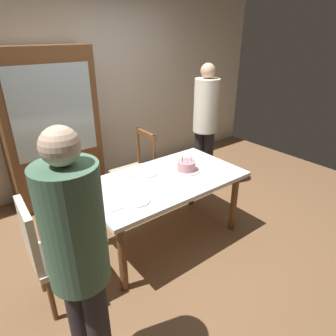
{
  "coord_description": "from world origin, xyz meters",
  "views": [
    {
      "loc": [
        -1.56,
        -2.05,
        2.04
      ],
      "look_at": [
        0.05,
        0.0,
        0.82
      ],
      "focal_mm": 31.45,
      "sensor_mm": 36.0,
      "label": 1
    }
  ],
  "objects_px": {
    "birthday_cake": "(186,167)",
    "person_guest": "(205,120)",
    "chair_upholstered": "(49,249)",
    "chair_spindle_back": "(135,172)",
    "china_cabinet": "(51,129)",
    "person_celebrant": "(78,257)",
    "dining_table": "(164,186)",
    "plate_far_side": "(146,173)",
    "plate_near_celebrant": "(137,201)"
  },
  "relations": [
    {
      "from": "birthday_cake",
      "to": "person_guest",
      "type": "bearing_deg",
      "value": 35.66
    },
    {
      "from": "birthday_cake",
      "to": "chair_upholstered",
      "type": "xyz_separation_m",
      "value": [
        -1.47,
        -0.1,
        -0.24
      ]
    },
    {
      "from": "chair_spindle_back",
      "to": "china_cabinet",
      "type": "height_order",
      "value": "china_cabinet"
    },
    {
      "from": "birthday_cake",
      "to": "chair_upholstered",
      "type": "bearing_deg",
      "value": -176.03
    },
    {
      "from": "china_cabinet",
      "to": "chair_upholstered",
      "type": "bearing_deg",
      "value": -110.81
    },
    {
      "from": "person_celebrant",
      "to": "chair_upholstered",
      "type": "bearing_deg",
      "value": 89.74
    },
    {
      "from": "dining_table",
      "to": "birthday_cake",
      "type": "distance_m",
      "value": 0.32
    },
    {
      "from": "person_celebrant",
      "to": "birthday_cake",
      "type": "bearing_deg",
      "value": 28.67
    },
    {
      "from": "plate_far_side",
      "to": "chair_upholstered",
      "type": "bearing_deg",
      "value": -164.67
    },
    {
      "from": "birthday_cake",
      "to": "chair_spindle_back",
      "type": "relative_size",
      "value": 0.29
    },
    {
      "from": "dining_table",
      "to": "plate_far_side",
      "type": "height_order",
      "value": "plate_far_side"
    },
    {
      "from": "chair_upholstered",
      "to": "person_celebrant",
      "type": "distance_m",
      "value": 0.82
    },
    {
      "from": "birthday_cake",
      "to": "person_celebrant",
      "type": "height_order",
      "value": "person_celebrant"
    },
    {
      "from": "plate_near_celebrant",
      "to": "plate_far_side",
      "type": "relative_size",
      "value": 1.0
    },
    {
      "from": "plate_far_side",
      "to": "person_celebrant",
      "type": "bearing_deg",
      "value": -137.68
    },
    {
      "from": "birthday_cake",
      "to": "chair_upholstered",
      "type": "distance_m",
      "value": 1.49
    },
    {
      "from": "plate_near_celebrant",
      "to": "person_celebrant",
      "type": "bearing_deg",
      "value": -140.77
    },
    {
      "from": "plate_far_side",
      "to": "chair_spindle_back",
      "type": "height_order",
      "value": "chair_spindle_back"
    },
    {
      "from": "plate_far_side",
      "to": "person_celebrant",
      "type": "relative_size",
      "value": 0.13
    },
    {
      "from": "chair_spindle_back",
      "to": "person_guest",
      "type": "xyz_separation_m",
      "value": [
        1.04,
        -0.13,
        0.5
      ]
    },
    {
      "from": "china_cabinet",
      "to": "birthday_cake",
      "type": "bearing_deg",
      "value": -61.69
    },
    {
      "from": "birthday_cake",
      "to": "person_celebrant",
      "type": "xyz_separation_m",
      "value": [
        -1.48,
        -0.81,
        0.19
      ]
    },
    {
      "from": "plate_near_celebrant",
      "to": "person_guest",
      "type": "xyz_separation_m",
      "value": [
        1.6,
        0.83,
        0.24
      ]
    },
    {
      "from": "chair_upholstered",
      "to": "person_celebrant",
      "type": "bearing_deg",
      "value": -90.26
    },
    {
      "from": "person_celebrant",
      "to": "person_guest",
      "type": "distance_m",
      "value": 2.76
    },
    {
      "from": "birthday_cake",
      "to": "plate_near_celebrant",
      "type": "xyz_separation_m",
      "value": [
        -0.73,
        -0.2,
        -0.04
      ]
    },
    {
      "from": "dining_table",
      "to": "chair_spindle_back",
      "type": "relative_size",
      "value": 1.67
    },
    {
      "from": "dining_table",
      "to": "plate_far_side",
      "type": "relative_size",
      "value": 7.21
    },
    {
      "from": "plate_far_side",
      "to": "china_cabinet",
      "type": "height_order",
      "value": "china_cabinet"
    },
    {
      "from": "dining_table",
      "to": "china_cabinet",
      "type": "height_order",
      "value": "china_cabinet"
    },
    {
      "from": "dining_table",
      "to": "plate_near_celebrant",
      "type": "distance_m",
      "value": 0.49
    },
    {
      "from": "birthday_cake",
      "to": "person_guest",
      "type": "relative_size",
      "value": 0.17
    },
    {
      "from": "plate_near_celebrant",
      "to": "chair_upholstered",
      "type": "xyz_separation_m",
      "value": [
        -0.75,
        0.09,
        -0.19
      ]
    },
    {
      "from": "dining_table",
      "to": "plate_far_side",
      "type": "xyz_separation_m",
      "value": [
        -0.08,
        0.2,
        0.1
      ]
    },
    {
      "from": "chair_spindle_back",
      "to": "chair_upholstered",
      "type": "height_order",
      "value": "same"
    },
    {
      "from": "chair_spindle_back",
      "to": "china_cabinet",
      "type": "xyz_separation_m",
      "value": [
        -0.68,
        0.8,
        0.49
      ]
    },
    {
      "from": "birthday_cake",
      "to": "person_celebrant",
      "type": "distance_m",
      "value": 1.69
    },
    {
      "from": "dining_table",
      "to": "china_cabinet",
      "type": "bearing_deg",
      "value": 109.46
    },
    {
      "from": "chair_spindle_back",
      "to": "dining_table",
      "type": "bearing_deg",
      "value": -99.73
    },
    {
      "from": "plate_far_side",
      "to": "chair_spindle_back",
      "type": "bearing_deg",
      "value": 69.54
    },
    {
      "from": "plate_far_side",
      "to": "china_cabinet",
      "type": "relative_size",
      "value": 0.12
    },
    {
      "from": "person_guest",
      "to": "person_celebrant",
      "type": "bearing_deg",
      "value": -148.59
    },
    {
      "from": "birthday_cake",
      "to": "person_celebrant",
      "type": "relative_size",
      "value": 0.17
    },
    {
      "from": "dining_table",
      "to": "chair_spindle_back",
      "type": "distance_m",
      "value": 0.79
    },
    {
      "from": "birthday_cake",
      "to": "chair_spindle_back",
      "type": "distance_m",
      "value": 0.84
    },
    {
      "from": "birthday_cake",
      "to": "chair_upholstered",
      "type": "height_order",
      "value": "chair_upholstered"
    },
    {
      "from": "china_cabinet",
      "to": "plate_near_celebrant",
      "type": "bearing_deg",
      "value": -86.28
    },
    {
      "from": "birthday_cake",
      "to": "plate_far_side",
      "type": "relative_size",
      "value": 1.27
    },
    {
      "from": "person_guest",
      "to": "china_cabinet",
      "type": "relative_size",
      "value": 0.89
    },
    {
      "from": "plate_far_side",
      "to": "person_celebrant",
      "type": "height_order",
      "value": "person_celebrant"
    }
  ]
}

